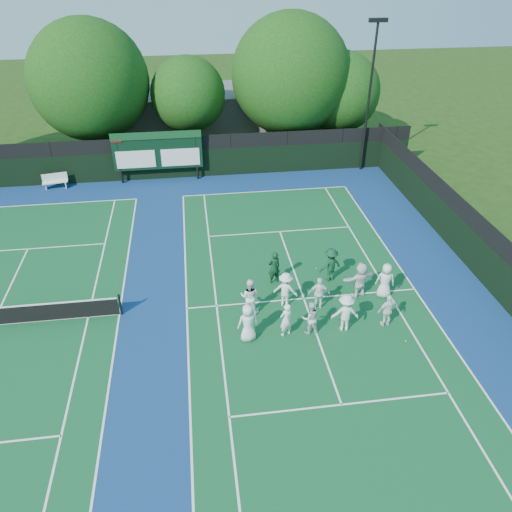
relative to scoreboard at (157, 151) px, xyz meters
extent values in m
plane|color=#1E3A0F|center=(7.01, -15.59, -2.19)|extent=(120.00, 120.00, 0.00)
cube|color=navy|center=(1.01, -14.59, -2.19)|extent=(34.00, 32.00, 0.01)
cube|color=#105027|center=(7.01, -14.59, -2.18)|extent=(10.97, 23.77, 0.00)
cube|color=white|center=(7.01, -2.70, -2.18)|extent=(10.97, 0.08, 0.00)
cube|color=white|center=(1.53, -14.59, -2.18)|extent=(0.08, 23.77, 0.00)
cube|color=white|center=(12.50, -14.59, -2.18)|extent=(0.08, 23.77, 0.00)
cube|color=white|center=(2.90, -14.59, -2.18)|extent=(0.08, 23.77, 0.00)
cube|color=white|center=(11.13, -14.59, -2.18)|extent=(0.08, 23.77, 0.00)
cube|color=white|center=(7.01, -20.99, -2.18)|extent=(8.23, 0.08, 0.00)
cube|color=white|center=(7.01, -8.19, -2.18)|extent=(8.23, 0.08, 0.00)
cube|color=white|center=(7.01, -14.59, -2.18)|extent=(0.08, 12.80, 0.00)
cube|color=white|center=(-6.99, -2.70, -2.18)|extent=(10.97, 0.08, 0.00)
cube|color=white|center=(-1.50, -14.59, -2.18)|extent=(0.08, 23.77, 0.00)
cube|color=white|center=(-2.87, -14.59, -2.18)|extent=(0.08, 23.77, 0.00)
cube|color=white|center=(-6.99, -8.19, -2.18)|extent=(8.23, 0.08, 0.00)
cube|color=black|center=(1.01, 0.41, -1.19)|extent=(34.00, 0.08, 2.00)
cube|color=black|center=(1.01, 0.41, 0.31)|extent=(34.00, 0.05, 1.00)
cube|color=black|center=(16.01, -14.59, -1.19)|extent=(0.08, 32.00, 2.00)
cube|color=black|center=(16.01, -14.59, 0.31)|extent=(0.05, 32.00, 1.00)
cylinder|color=black|center=(-2.59, 0.01, -0.44)|extent=(0.16, 0.16, 3.50)
cylinder|color=black|center=(2.61, 0.01, -0.44)|extent=(0.16, 0.16, 3.50)
cube|color=black|center=(0.01, 0.01, 0.01)|extent=(6.00, 0.15, 2.60)
cube|color=#13421E|center=(0.01, -0.09, 1.11)|extent=(6.00, 0.05, 0.50)
cube|color=white|center=(-1.49, -0.09, -0.49)|extent=(2.60, 0.04, 1.20)
cube|color=white|center=(1.51, -0.09, -0.49)|extent=(2.60, 0.04, 1.20)
cube|color=maroon|center=(-2.59, -0.09, 1.01)|extent=(0.70, 0.04, 0.50)
cube|color=#5C5C61|center=(5.01, 8.41, -0.19)|extent=(18.00, 6.00, 4.00)
cylinder|color=black|center=(14.51, 0.11, 2.81)|extent=(0.16, 0.16, 10.00)
cube|color=black|center=(14.51, 0.11, 7.81)|extent=(1.20, 0.30, 0.25)
cylinder|color=black|center=(-1.39, -14.59, -1.64)|extent=(0.10, 0.10, 1.10)
cube|color=white|center=(-6.98, -0.29, -1.73)|extent=(1.68, 0.73, 0.07)
cube|color=white|center=(-6.98, -0.12, -1.43)|extent=(1.61, 0.37, 0.54)
cube|color=white|center=(-7.64, -0.29, -1.97)|extent=(0.13, 0.39, 0.43)
cube|color=white|center=(-6.33, -0.29, -1.97)|extent=(0.13, 0.39, 0.43)
cylinder|color=black|center=(-4.36, 3.91, -0.71)|extent=(0.44, 0.44, 2.95)
sphere|color=#123C0D|center=(-4.36, 3.91, 3.85)|extent=(8.22, 8.22, 8.22)
sphere|color=#123C0D|center=(-3.76, 4.21, 3.02)|extent=(5.75, 5.75, 5.75)
cylinder|color=black|center=(2.35, 3.91, -0.76)|extent=(0.44, 0.44, 2.87)
sphere|color=#123C0D|center=(2.35, 3.91, 2.68)|extent=(5.34, 5.34, 5.34)
sphere|color=#123C0D|center=(2.95, 4.21, 2.14)|extent=(3.74, 3.74, 3.74)
cylinder|color=black|center=(9.80, 3.91, -0.80)|extent=(0.44, 0.44, 2.78)
sphere|color=#123C0D|center=(9.80, 3.91, 3.81)|extent=(8.59, 8.59, 8.59)
sphere|color=#123C0D|center=(10.40, 4.21, 2.95)|extent=(6.01, 6.01, 6.01)
cylinder|color=black|center=(13.59, 3.91, -0.99)|extent=(0.44, 0.44, 2.39)
sphere|color=#123C0D|center=(13.59, 3.91, 2.44)|extent=(5.96, 5.96, 5.96)
sphere|color=#123C0D|center=(14.19, 4.21, 1.84)|extent=(4.17, 4.17, 4.17)
sphere|color=#C8C917|center=(10.29, -12.45, -2.16)|extent=(0.07, 0.07, 0.07)
sphere|color=#C8C917|center=(10.64, -18.07, -2.16)|extent=(0.07, 0.07, 0.07)
sphere|color=#C8C917|center=(4.46, -14.45, -2.16)|extent=(0.07, 0.07, 0.07)
sphere|color=#C8C917|center=(8.20, -12.21, -2.16)|extent=(0.07, 0.07, 0.07)
sphere|color=#C8C917|center=(9.40, -14.58, -2.16)|extent=(0.07, 0.07, 0.07)
imported|color=white|center=(4.07, -17.00, -1.30)|extent=(0.94, 0.68, 1.79)
imported|color=white|center=(5.69, -16.94, -1.37)|extent=(0.70, 0.59, 1.64)
imported|color=silver|center=(6.74, -16.91, -1.40)|extent=(0.82, 0.67, 1.58)
imported|color=white|center=(8.26, -16.94, -1.28)|extent=(1.24, 0.79, 1.82)
imported|color=white|center=(10.17, -16.91, -1.39)|extent=(0.98, 0.52, 1.60)
imported|color=white|center=(4.37, -15.19, -1.31)|extent=(1.02, 0.90, 1.77)
imported|color=white|center=(6.05, -14.90, -1.33)|extent=(1.28, 1.02, 1.73)
imported|color=white|center=(7.53, -15.31, -1.38)|extent=(1.01, 0.57, 1.63)
imported|color=white|center=(9.65, -14.65, -1.29)|extent=(1.75, 0.98, 1.80)
imported|color=white|center=(10.79, -14.87, -1.30)|extent=(0.99, 0.77, 1.78)
imported|color=#0E361D|center=(5.83, -13.07, -1.32)|extent=(0.72, 0.57, 1.75)
imported|color=#0F3A20|center=(8.60, -13.24, -1.30)|extent=(1.29, 0.97, 1.78)
camera|label=1|loc=(2.23, -32.82, 12.19)|focal=35.00mm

